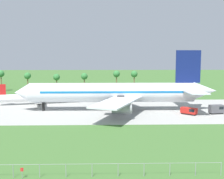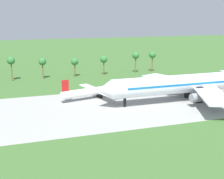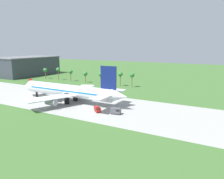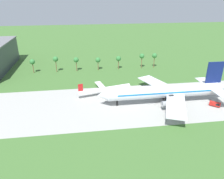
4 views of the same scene
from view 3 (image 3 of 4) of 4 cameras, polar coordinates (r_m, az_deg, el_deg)
ground_plane at (r=139.18m, az=-18.85°, el=-1.67°), size 600.00×600.00×0.00m
taxiway_strip at (r=139.18m, az=-18.85°, el=-1.67°), size 320.00×44.00×0.02m
jet_airliner at (r=118.83m, az=-11.05°, el=-0.36°), size 69.05×52.00×20.56m
regional_aircraft at (r=149.68m, az=-16.31°, el=0.41°), size 29.67×26.90×8.11m
baggage_tug at (r=100.83m, az=-3.82°, el=-5.19°), size 5.11×4.86×2.23m
catering_van at (r=97.10m, az=1.04°, el=-5.60°), size 4.76×2.71×2.95m
terminal_building at (r=243.27m, az=-21.49°, el=5.75°), size 36.72×61.20×18.90m
palm_tree_row at (r=180.11m, az=-7.03°, el=4.38°), size 90.42×3.60×11.22m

